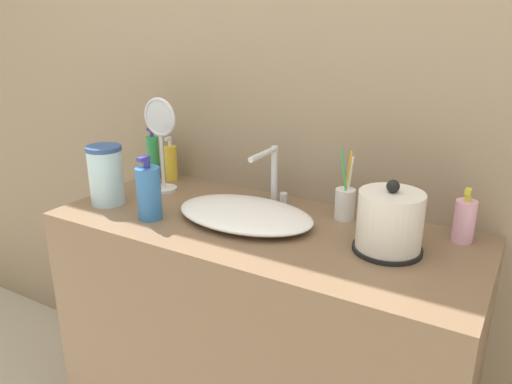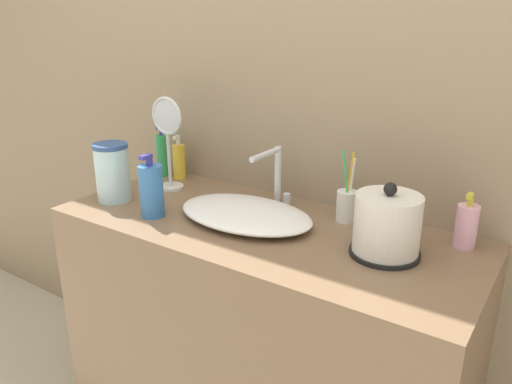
{
  "view_description": "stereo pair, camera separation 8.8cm",
  "coord_description": "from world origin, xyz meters",
  "px_view_note": "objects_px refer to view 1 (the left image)",
  "views": [
    {
      "loc": [
        0.67,
        -0.91,
        1.48
      ],
      "look_at": [
        -0.02,
        0.27,
        1.0
      ],
      "focal_mm": 35.0,
      "sensor_mm": 36.0,
      "label": 1
    },
    {
      "loc": [
        0.75,
        -0.86,
        1.48
      ],
      "look_at": [
        -0.02,
        0.27,
        1.0
      ],
      "focal_mm": 35.0,
      "sensor_mm": 36.0,
      "label": 2
    }
  ],
  "objects_px": {
    "mouthwash_bottle": "(149,193)",
    "hand_cream_bottle": "(464,220)",
    "vanity_mirror": "(161,137)",
    "faucet": "(272,172)",
    "lotion_bottle": "(153,157)",
    "water_pitcher": "(106,175)",
    "shampoo_bottle": "(171,162)",
    "toothbrush_cup": "(345,202)",
    "electric_kettle": "(389,224)"
  },
  "relations": [
    {
      "from": "lotion_bottle",
      "to": "shampoo_bottle",
      "type": "xyz_separation_m",
      "value": [
        0.07,
        0.01,
        -0.02
      ]
    },
    {
      "from": "hand_cream_bottle",
      "to": "vanity_mirror",
      "type": "bearing_deg",
      "value": -175.13
    },
    {
      "from": "faucet",
      "to": "toothbrush_cup",
      "type": "bearing_deg",
      "value": 2.25
    },
    {
      "from": "mouthwash_bottle",
      "to": "electric_kettle",
      "type": "bearing_deg",
      "value": 11.77
    },
    {
      "from": "mouthwash_bottle",
      "to": "hand_cream_bottle",
      "type": "bearing_deg",
      "value": 19.99
    },
    {
      "from": "shampoo_bottle",
      "to": "water_pitcher",
      "type": "relative_size",
      "value": 0.86
    },
    {
      "from": "vanity_mirror",
      "to": "lotion_bottle",
      "type": "bearing_deg",
      "value": 143.11
    },
    {
      "from": "mouthwash_bottle",
      "to": "vanity_mirror",
      "type": "xyz_separation_m",
      "value": [
        -0.14,
        0.22,
        0.11
      ]
    },
    {
      "from": "shampoo_bottle",
      "to": "water_pitcher",
      "type": "distance_m",
      "value": 0.3
    },
    {
      "from": "hand_cream_bottle",
      "to": "vanity_mirror",
      "type": "relative_size",
      "value": 0.47
    },
    {
      "from": "electric_kettle",
      "to": "shampoo_bottle",
      "type": "distance_m",
      "value": 0.9
    },
    {
      "from": "hand_cream_bottle",
      "to": "electric_kettle",
      "type": "bearing_deg",
      "value": -133.94
    },
    {
      "from": "toothbrush_cup",
      "to": "shampoo_bottle",
      "type": "xyz_separation_m",
      "value": [
        -0.7,
        0.04,
        0.01
      ]
    },
    {
      "from": "electric_kettle",
      "to": "shampoo_bottle",
      "type": "bearing_deg",
      "value": 167.84
    },
    {
      "from": "water_pitcher",
      "to": "faucet",
      "type": "bearing_deg",
      "value": 28.34
    },
    {
      "from": "electric_kettle",
      "to": "toothbrush_cup",
      "type": "distance_m",
      "value": 0.24
    },
    {
      "from": "toothbrush_cup",
      "to": "mouthwash_bottle",
      "type": "xyz_separation_m",
      "value": [
        -0.51,
        -0.3,
        0.03
      ]
    },
    {
      "from": "faucet",
      "to": "lotion_bottle",
      "type": "bearing_deg",
      "value": 176.45
    },
    {
      "from": "lotion_bottle",
      "to": "vanity_mirror",
      "type": "relative_size",
      "value": 0.6
    },
    {
      "from": "toothbrush_cup",
      "to": "hand_cream_bottle",
      "type": "xyz_separation_m",
      "value": [
        0.34,
        0.01,
        0.01
      ]
    },
    {
      "from": "vanity_mirror",
      "to": "water_pitcher",
      "type": "height_order",
      "value": "vanity_mirror"
    },
    {
      "from": "vanity_mirror",
      "to": "shampoo_bottle",
      "type": "bearing_deg",
      "value": 116.95
    },
    {
      "from": "lotion_bottle",
      "to": "faucet",
      "type": "bearing_deg",
      "value": -3.55
    },
    {
      "from": "electric_kettle",
      "to": "hand_cream_bottle",
      "type": "height_order",
      "value": "electric_kettle"
    },
    {
      "from": "mouthwash_bottle",
      "to": "toothbrush_cup",
      "type": "bearing_deg",
      "value": 30.26
    },
    {
      "from": "faucet",
      "to": "water_pitcher",
      "type": "relative_size",
      "value": 1.0
    },
    {
      "from": "mouthwash_bottle",
      "to": "shampoo_bottle",
      "type": "bearing_deg",
      "value": 119.95
    },
    {
      "from": "hand_cream_bottle",
      "to": "water_pitcher",
      "type": "xyz_separation_m",
      "value": [
        -1.06,
        -0.28,
        0.04
      ]
    },
    {
      "from": "toothbrush_cup",
      "to": "vanity_mirror",
      "type": "height_order",
      "value": "vanity_mirror"
    },
    {
      "from": "faucet",
      "to": "shampoo_bottle",
      "type": "height_order",
      "value": "faucet"
    },
    {
      "from": "faucet",
      "to": "mouthwash_bottle",
      "type": "distance_m",
      "value": 0.39
    },
    {
      "from": "lotion_bottle",
      "to": "hand_cream_bottle",
      "type": "xyz_separation_m",
      "value": [
        1.11,
        -0.01,
        -0.02
      ]
    },
    {
      "from": "faucet",
      "to": "water_pitcher",
      "type": "xyz_separation_m",
      "value": [
        -0.47,
        -0.26,
        -0.01
      ]
    },
    {
      "from": "electric_kettle",
      "to": "faucet",
      "type": "bearing_deg",
      "value": 161.16
    },
    {
      "from": "lotion_bottle",
      "to": "vanity_mirror",
      "type": "distance_m",
      "value": 0.2
    },
    {
      "from": "electric_kettle",
      "to": "mouthwash_bottle",
      "type": "bearing_deg",
      "value": -168.23
    },
    {
      "from": "water_pitcher",
      "to": "electric_kettle",
      "type": "bearing_deg",
      "value": 7.09
    },
    {
      "from": "vanity_mirror",
      "to": "faucet",
      "type": "bearing_deg",
      "value": 9.03
    },
    {
      "from": "toothbrush_cup",
      "to": "shampoo_bottle",
      "type": "bearing_deg",
      "value": 177.1
    },
    {
      "from": "faucet",
      "to": "toothbrush_cup",
      "type": "distance_m",
      "value": 0.25
    },
    {
      "from": "faucet",
      "to": "lotion_bottle",
      "type": "height_order",
      "value": "lotion_bottle"
    },
    {
      "from": "toothbrush_cup",
      "to": "mouthwash_bottle",
      "type": "bearing_deg",
      "value": -149.74
    },
    {
      "from": "shampoo_bottle",
      "to": "mouthwash_bottle",
      "type": "bearing_deg",
      "value": -60.05
    },
    {
      "from": "vanity_mirror",
      "to": "water_pitcher",
      "type": "relative_size",
      "value": 1.7
    },
    {
      "from": "electric_kettle",
      "to": "vanity_mirror",
      "type": "relative_size",
      "value": 0.6
    },
    {
      "from": "mouthwash_bottle",
      "to": "hand_cream_bottle",
      "type": "relative_size",
      "value": 1.29
    },
    {
      "from": "lotion_bottle",
      "to": "shampoo_bottle",
      "type": "bearing_deg",
      "value": 9.43
    },
    {
      "from": "electric_kettle",
      "to": "toothbrush_cup",
      "type": "bearing_deg",
      "value": 139.15
    },
    {
      "from": "hand_cream_bottle",
      "to": "water_pitcher",
      "type": "relative_size",
      "value": 0.79
    },
    {
      "from": "faucet",
      "to": "electric_kettle",
      "type": "xyz_separation_m",
      "value": [
        0.42,
        -0.14,
        -0.04
      ]
    }
  ]
}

